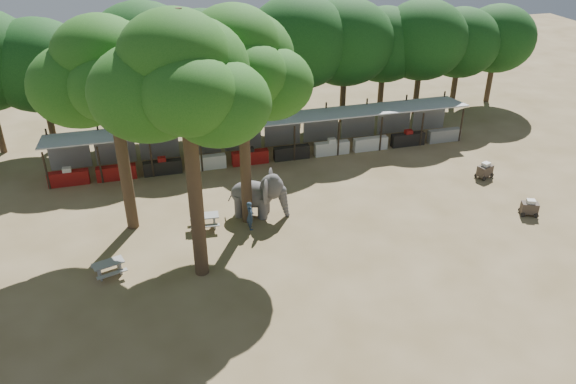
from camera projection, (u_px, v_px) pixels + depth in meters
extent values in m
plane|color=brown|center=(337.00, 277.00, 26.06)|extent=(100.00, 100.00, 0.00)
cube|color=#9E9FA5|center=(267.00, 120.00, 36.71)|extent=(28.00, 2.99, 0.39)
cylinder|color=#2D2319|center=(66.00, 169.00, 33.29)|extent=(0.12, 0.12, 2.40)
cylinder|color=#2D2319|center=(68.00, 148.00, 35.48)|extent=(0.12, 0.12, 2.80)
cube|color=maroon|center=(69.00, 178.00, 33.86)|extent=(2.38, 0.50, 0.90)
cube|color=gray|center=(70.00, 154.00, 35.62)|extent=(2.52, 0.12, 2.00)
cylinder|color=#2D2319|center=(115.00, 163.00, 33.93)|extent=(0.12, 0.12, 2.40)
cylinder|color=#2D2319|center=(114.00, 143.00, 36.12)|extent=(0.12, 0.12, 2.80)
cube|color=maroon|center=(116.00, 173.00, 34.50)|extent=(2.38, 0.50, 0.90)
cube|color=gray|center=(115.00, 149.00, 36.27)|extent=(2.52, 0.12, 2.00)
cylinder|color=#2D2319|center=(162.00, 158.00, 34.58)|extent=(0.12, 0.12, 2.40)
cylinder|color=#2D2319|center=(158.00, 139.00, 36.77)|extent=(0.12, 0.12, 2.80)
cube|color=black|center=(163.00, 167.00, 35.15)|extent=(2.38, 0.50, 0.90)
cube|color=gray|center=(159.00, 144.00, 36.92)|extent=(2.52, 0.12, 2.00)
cylinder|color=#2D2319|center=(207.00, 153.00, 35.22)|extent=(0.12, 0.12, 2.40)
cylinder|color=#2D2319|center=(201.00, 134.00, 37.41)|extent=(0.12, 0.12, 2.80)
cube|color=silver|center=(207.00, 162.00, 35.79)|extent=(2.38, 0.50, 0.90)
cube|color=gray|center=(202.00, 140.00, 37.56)|extent=(2.52, 0.12, 2.00)
cylinder|color=#2D2319|center=(251.00, 148.00, 35.87)|extent=(0.12, 0.12, 2.40)
cylinder|color=#2D2319|center=(242.00, 130.00, 38.06)|extent=(0.12, 0.12, 2.80)
cube|color=maroon|center=(250.00, 157.00, 36.44)|extent=(2.38, 0.50, 0.90)
cube|color=gray|center=(243.00, 136.00, 38.21)|extent=(2.52, 0.12, 2.00)
cylinder|color=#2D2319|center=(293.00, 144.00, 36.51)|extent=(0.12, 0.12, 2.40)
cylinder|color=#2D2319|center=(282.00, 126.00, 38.70)|extent=(0.12, 0.12, 2.80)
cube|color=black|center=(292.00, 153.00, 37.08)|extent=(2.38, 0.50, 0.90)
cube|color=gray|center=(282.00, 132.00, 38.85)|extent=(2.52, 0.12, 2.00)
cylinder|color=#2D2319|center=(333.00, 139.00, 37.16)|extent=(0.12, 0.12, 2.40)
cylinder|color=#2D2319|center=(321.00, 122.00, 39.35)|extent=(0.12, 0.12, 2.80)
cube|color=silver|center=(332.00, 148.00, 37.73)|extent=(2.38, 0.50, 0.90)
cube|color=gray|center=(321.00, 128.00, 39.50)|extent=(2.52, 0.12, 2.00)
cylinder|color=#2D2319|center=(373.00, 135.00, 37.80)|extent=(0.12, 0.12, 2.40)
cylinder|color=#2D2319|center=(358.00, 118.00, 39.99)|extent=(0.12, 0.12, 2.80)
cube|color=silver|center=(370.00, 144.00, 38.38)|extent=(2.38, 0.50, 0.90)
cube|color=gray|center=(358.00, 124.00, 40.14)|extent=(2.52, 0.12, 2.00)
cylinder|color=#2D2319|center=(410.00, 131.00, 38.45)|extent=(0.12, 0.12, 2.40)
cylinder|color=#2D2319|center=(394.00, 114.00, 40.64)|extent=(0.12, 0.12, 2.80)
cube|color=black|center=(408.00, 139.00, 39.02)|extent=(2.38, 0.50, 0.90)
cube|color=gray|center=(394.00, 120.00, 40.79)|extent=(2.52, 0.12, 2.00)
cylinder|color=#2D2319|center=(447.00, 127.00, 39.09)|extent=(0.12, 0.12, 2.40)
cylinder|color=#2D2319|center=(429.00, 111.00, 41.28)|extent=(0.12, 0.12, 2.80)
cube|color=gray|center=(444.00, 135.00, 39.67)|extent=(2.38, 0.50, 0.90)
cube|color=gray|center=(429.00, 116.00, 41.43)|extent=(2.52, 0.12, 2.00)
cylinder|color=#332316|center=(121.00, 148.00, 27.70)|extent=(0.60, 0.60, 9.20)
cone|color=#332316|center=(107.00, 55.00, 25.49)|extent=(0.57, 0.57, 2.88)
ellipsoid|color=#164A11|center=(80.00, 85.00, 26.09)|extent=(4.80, 4.80, 3.94)
ellipsoid|color=#164A11|center=(139.00, 95.00, 26.12)|extent=(4.20, 4.20, 3.44)
ellipsoid|color=#164A11|center=(114.00, 65.00, 26.85)|extent=(5.20, 5.20, 4.26)
ellipsoid|color=#164A11|center=(110.00, 87.00, 24.91)|extent=(3.80, 3.80, 3.12)
ellipsoid|color=#164A11|center=(100.00, 54.00, 25.58)|extent=(4.40, 4.40, 3.61)
cylinder|color=#332316|center=(193.00, 174.00, 23.87)|extent=(0.64, 0.64, 10.40)
cone|color=#332316|center=(182.00, 52.00, 21.38)|extent=(0.61, 0.61, 3.25)
ellipsoid|color=#164A11|center=(149.00, 92.00, 22.06)|extent=(4.80, 4.80, 3.94)
ellipsoid|color=#164A11|center=(219.00, 103.00, 22.09)|extent=(4.20, 4.20, 3.44)
ellipsoid|color=#164A11|center=(187.00, 68.00, 22.81)|extent=(5.20, 5.20, 4.26)
ellipsoid|color=#164A11|center=(189.00, 94.00, 20.88)|extent=(3.80, 3.80, 3.12)
ellipsoid|color=#164A11|center=(174.00, 55.00, 21.55)|extent=(4.40, 4.40, 3.61)
cylinder|color=#332316|center=(244.00, 139.00, 28.14)|extent=(0.56, 0.56, 9.60)
cone|color=#332316|center=(240.00, 43.00, 25.84)|extent=(0.53, 0.53, 3.00)
ellipsoid|color=#164A11|center=(211.00, 74.00, 26.46)|extent=(4.80, 4.80, 3.94)
ellipsoid|color=#164A11|center=(269.00, 83.00, 26.49)|extent=(4.20, 4.20, 3.44)
ellipsoid|color=#164A11|center=(241.00, 55.00, 27.22)|extent=(5.20, 5.20, 4.26)
ellipsoid|color=#164A11|center=(247.00, 75.00, 25.28)|extent=(3.80, 3.80, 3.12)
ellipsoid|color=#164A11|center=(233.00, 43.00, 25.96)|extent=(4.40, 4.40, 3.61)
cylinder|color=#332316|center=(7.00, 126.00, 37.40)|extent=(0.44, 0.44, 3.74)
cylinder|color=#332316|center=(59.00, 121.00, 38.17)|extent=(0.44, 0.44, 3.74)
ellipsoid|color=black|center=(48.00, 69.00, 36.42)|extent=(6.46, 5.95, 5.61)
cylinder|color=#332316|center=(110.00, 117.00, 38.94)|extent=(0.44, 0.44, 3.74)
ellipsoid|color=black|center=(102.00, 65.00, 37.18)|extent=(6.46, 5.95, 5.61)
cylinder|color=#332316|center=(159.00, 112.00, 39.71)|extent=(0.44, 0.44, 3.74)
ellipsoid|color=black|center=(153.00, 61.00, 37.95)|extent=(6.46, 5.95, 5.61)
cylinder|color=#332316|center=(206.00, 108.00, 40.48)|extent=(0.44, 0.44, 3.74)
ellipsoid|color=black|center=(202.00, 58.00, 38.72)|extent=(6.46, 5.95, 5.61)
cylinder|color=#332316|center=(251.00, 104.00, 41.24)|extent=(0.44, 0.44, 3.74)
ellipsoid|color=black|center=(250.00, 54.00, 39.49)|extent=(6.46, 5.95, 5.61)
cylinder|color=#332316|center=(295.00, 100.00, 42.01)|extent=(0.44, 0.44, 3.74)
ellipsoid|color=black|center=(295.00, 51.00, 40.26)|extent=(6.46, 5.95, 5.61)
cylinder|color=#332316|center=(337.00, 96.00, 42.78)|extent=(0.44, 0.44, 3.74)
ellipsoid|color=black|center=(339.00, 48.00, 41.03)|extent=(6.46, 5.95, 5.61)
cylinder|color=#332316|center=(377.00, 92.00, 43.55)|extent=(0.44, 0.44, 3.74)
ellipsoid|color=black|center=(381.00, 45.00, 41.79)|extent=(6.46, 5.95, 5.61)
cylinder|color=#332316|center=(416.00, 89.00, 44.32)|extent=(0.44, 0.44, 3.74)
ellipsoid|color=black|center=(422.00, 42.00, 42.56)|extent=(6.46, 5.95, 5.61)
cylinder|color=#332316|center=(454.00, 85.00, 45.09)|extent=(0.44, 0.44, 3.74)
ellipsoid|color=black|center=(461.00, 39.00, 43.33)|extent=(6.46, 5.95, 5.61)
cylinder|color=#332316|center=(491.00, 82.00, 45.85)|extent=(0.44, 0.44, 3.74)
ellipsoid|color=black|center=(499.00, 37.00, 44.10)|extent=(6.46, 5.95, 5.61)
ellipsoid|color=#464343|center=(252.00, 194.00, 30.51)|extent=(2.70, 2.20, 1.51)
cylinder|color=#464343|center=(239.00, 206.00, 30.57)|extent=(0.71, 0.71, 1.27)
cylinder|color=#464343|center=(242.00, 199.00, 31.19)|extent=(0.71, 0.71, 1.27)
cylinder|color=#464343|center=(262.00, 208.00, 30.39)|extent=(0.71, 0.71, 1.27)
cylinder|color=#464343|center=(265.00, 201.00, 31.02)|extent=(0.71, 0.71, 1.27)
ellipsoid|color=#464343|center=(272.00, 187.00, 30.10)|extent=(1.61, 1.48, 1.40)
ellipsoid|color=#464343|center=(266.00, 192.00, 29.52)|extent=(0.67, 1.14, 1.44)
ellipsoid|color=#464343|center=(270.00, 180.00, 30.71)|extent=(0.67, 1.14, 1.44)
cone|color=#464343|center=(285.00, 203.00, 30.47)|extent=(0.76, 0.76, 1.59)
imported|color=#26384C|center=(250.00, 215.00, 29.34)|extent=(0.39, 0.58, 1.61)
cube|color=gray|center=(108.00, 263.00, 25.86)|extent=(1.53, 1.03, 0.06)
cube|color=gray|center=(99.00, 272.00, 25.81)|extent=(0.25, 0.56, 0.65)
cube|color=gray|center=(119.00, 266.00, 26.24)|extent=(0.25, 0.56, 0.65)
cube|color=gray|center=(112.00, 274.00, 25.61)|extent=(1.41, 0.62, 0.05)
cube|color=gray|center=(106.00, 263.00, 26.38)|extent=(1.41, 0.62, 0.05)
cube|color=gray|center=(204.00, 216.00, 29.48)|extent=(1.55, 0.81, 0.06)
cube|color=gray|center=(195.00, 223.00, 29.58)|extent=(0.15, 0.60, 0.70)
cube|color=gray|center=(214.00, 221.00, 29.74)|extent=(0.15, 0.60, 0.70)
cube|color=gray|center=(205.00, 226.00, 29.16)|extent=(1.51, 0.37, 0.05)
cube|color=gray|center=(204.00, 215.00, 30.10)|extent=(1.51, 0.37, 0.05)
cube|color=#362B23|center=(529.00, 208.00, 30.76)|extent=(1.02, 0.83, 0.62)
cylinder|color=black|center=(523.00, 215.00, 30.70)|extent=(0.26, 0.15, 0.26)
cylinder|color=black|center=(536.00, 216.00, 30.62)|extent=(0.26, 0.15, 0.26)
cylinder|color=black|center=(520.00, 210.00, 31.20)|extent=(0.26, 0.15, 0.26)
cylinder|color=black|center=(534.00, 210.00, 31.12)|extent=(0.26, 0.15, 0.26)
cube|color=silver|center=(531.00, 202.00, 30.57)|extent=(0.54, 0.50, 0.22)
cube|color=#362B23|center=(485.00, 171.00, 34.72)|extent=(1.08, 0.86, 0.66)
cylinder|color=black|center=(484.00, 179.00, 34.46)|extent=(0.28, 0.15, 0.28)
cylinder|color=black|center=(492.00, 176.00, 34.85)|extent=(0.28, 0.15, 0.28)
cylinder|color=black|center=(476.00, 175.00, 34.91)|extent=(0.28, 0.15, 0.28)
cylinder|color=black|center=(484.00, 172.00, 35.29)|extent=(0.28, 0.15, 0.28)
cube|color=silver|center=(486.00, 164.00, 34.51)|extent=(0.57, 0.52, 0.24)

